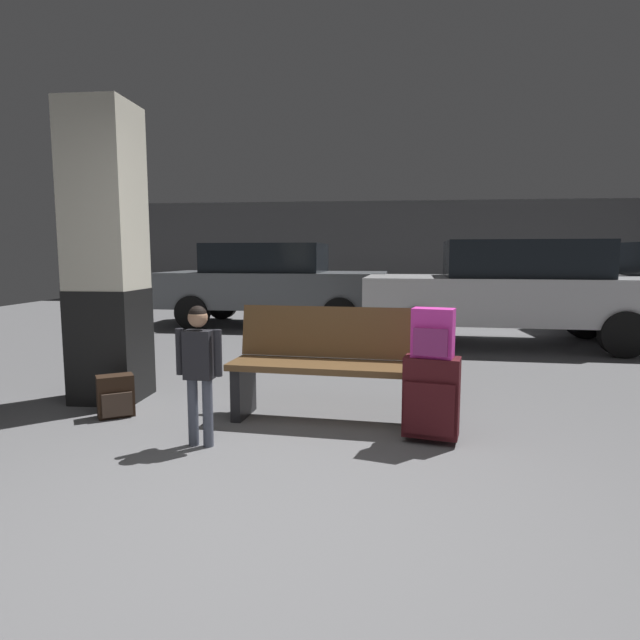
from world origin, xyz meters
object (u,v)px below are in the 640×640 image
object	(u,v)px
structural_pillar	(107,257)
backpack_bright	(433,333)
backpack_dark_floor	(116,396)
suitcase	(431,397)
parked_car_near	(511,290)
bench	(332,364)
child	(199,360)
parked_car_far	(273,282)

from	to	relation	value
structural_pillar	backpack_bright	size ratio (longest dim) A/B	7.66
backpack_bright	backpack_dark_floor	world-z (taller)	backpack_bright
suitcase	parked_car_near	bearing A→B (deg)	70.36
suitcase	backpack_bright	distance (m)	0.45
bench	child	distance (m)	1.12
structural_pillar	parked_car_near	size ratio (longest dim) A/B	0.62
suitcase	parked_car_near	world-z (taller)	parked_car_near
backpack_dark_floor	parked_car_near	bearing A→B (deg)	44.75
structural_pillar	child	bearing A→B (deg)	-42.06
structural_pillar	parked_car_far	size ratio (longest dim) A/B	0.63
suitcase	parked_car_far	xyz separation A→B (m)	(-2.33, 6.06, 0.48)
backpack_dark_floor	structural_pillar	bearing A→B (deg)	119.67
suitcase	backpack_bright	xyz separation A→B (m)	(-0.00, -0.00, 0.45)
bench	backpack_dark_floor	size ratio (longest dim) A/B	4.83
structural_pillar	parked_car_near	xyz separation A→B (m)	(4.31, 3.48, -0.49)
parked_car_near	backpack_dark_floor	bearing A→B (deg)	-135.25
suitcase	parked_car_far	bearing A→B (deg)	111.08
structural_pillar	suitcase	xyz separation A→B (m)	(2.77, -0.83, -0.97)
bench	suitcase	distance (m)	0.87
backpack_dark_floor	child	bearing A→B (deg)	-32.25
bench	parked_car_far	xyz separation A→B (m)	(-1.60, 5.60, 0.36)
child	parked_car_far	size ratio (longest dim) A/B	0.23
parked_car_far	suitcase	bearing A→B (deg)	-68.92
backpack_bright	parked_car_near	size ratio (longest dim) A/B	0.08
bench	child	bearing A→B (deg)	-139.90
parked_car_near	parked_car_far	bearing A→B (deg)	155.72
backpack_dark_floor	parked_car_near	size ratio (longest dim) A/B	0.08
suitcase	backpack_dark_floor	bearing A→B (deg)	172.65
backpack_bright	child	size ratio (longest dim) A/B	0.35
suitcase	parked_car_near	size ratio (longest dim) A/B	0.14
parked_car_far	parked_car_near	xyz separation A→B (m)	(3.87, -1.75, 0.00)
bench	backpack_bright	distance (m)	0.93
suitcase	backpack_dark_floor	world-z (taller)	suitcase
bench	backpack_dark_floor	bearing A→B (deg)	-175.43
parked_car_near	structural_pillar	bearing A→B (deg)	-141.07
structural_pillar	parked_car_near	world-z (taller)	structural_pillar
parked_car_near	suitcase	bearing A→B (deg)	-109.64
parked_car_far	parked_car_near	size ratio (longest dim) A/B	0.99
structural_pillar	bench	bearing A→B (deg)	-10.17
structural_pillar	parked_car_near	distance (m)	5.56
structural_pillar	parked_car_far	world-z (taller)	structural_pillar
child	parked_car_far	xyz separation A→B (m)	(-0.76, 6.31, 0.21)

